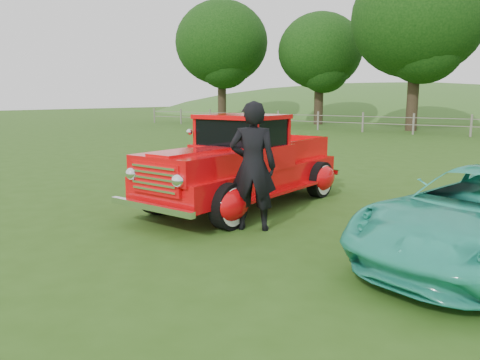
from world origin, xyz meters
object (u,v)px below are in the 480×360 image
Objects in this scene: tree_far_west at (222,43)px; man at (253,166)px; tree_mid_west at (320,51)px; tree_near_west at (418,19)px; red_pickup at (244,165)px.

man is (20.60, -25.38, -5.46)m from tree_far_west.
tree_far_west is 33.14m from man.
tree_mid_west is 30.48m from man.
tree_far_west is at bearing -165.96° from tree_mid_west.
tree_mid_west is 4.13× the size of man.
tree_mid_west is at bearing 14.04° from tree_far_west.
tree_far_west reaches higher than man.
tree_far_west is 0.95× the size of tree_near_west.
man is at bearing -50.93° from tree_far_west.
red_pickup is at bearing -66.21° from tree_mid_west.
tree_mid_west is 8.63m from tree_near_west.
tree_mid_west reaches higher than red_pickup.
man is at bearing -48.48° from red_pickup.
tree_far_west is 1.98× the size of red_pickup.
red_pickup is at bearing -51.00° from tree_far_west.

